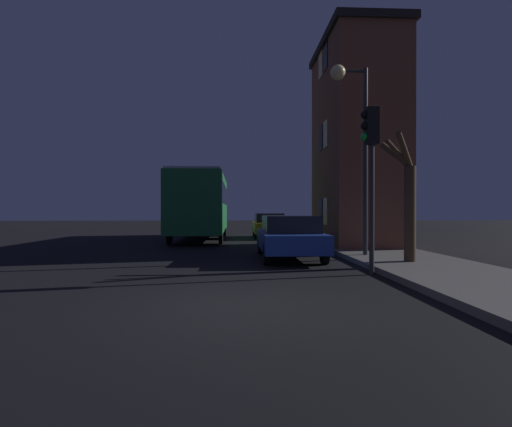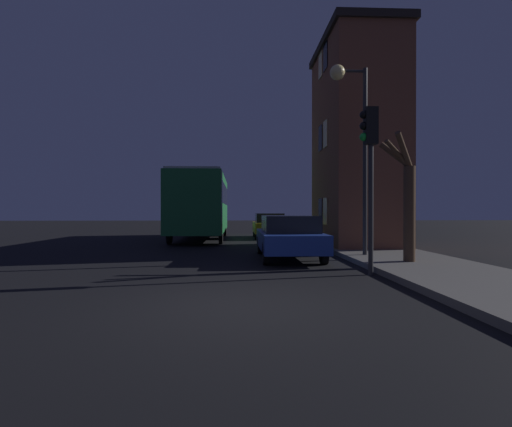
{
  "view_description": "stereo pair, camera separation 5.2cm",
  "coord_description": "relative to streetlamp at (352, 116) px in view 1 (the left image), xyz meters",
  "views": [
    {
      "loc": [
        -0.01,
        -6.6,
        1.55
      ],
      "look_at": [
        0.87,
        11.88,
        1.44
      ],
      "focal_mm": 28.0,
      "sensor_mm": 36.0,
      "label": 1
    },
    {
      "loc": [
        0.04,
        -6.6,
        1.55
      ],
      "look_at": [
        0.87,
        11.88,
        1.44
      ],
      "focal_mm": 28.0,
      "sensor_mm": 36.0,
      "label": 2
    }
  ],
  "objects": [
    {
      "name": "car_mid_lane",
      "position": [
        -1.84,
        10.4,
        -3.85
      ],
      "size": [
        1.76,
        4.01,
        1.43
      ],
      "color": "olive",
      "rests_on": "ground"
    },
    {
      "name": "streetlamp",
      "position": [
        0.0,
        0.0,
        0.0
      ],
      "size": [
        1.21,
        0.49,
        6.08
      ],
      "color": "#28282B",
      "rests_on": "sidewalk"
    },
    {
      "name": "bare_tree",
      "position": [
        1.07,
        -1.76,
        -2.77
      ],
      "size": [
        0.99,
        1.01,
        3.53
      ],
      "color": "#473323",
      "rests_on": "sidewalk"
    },
    {
      "name": "car_near_lane",
      "position": [
        -1.98,
        0.29,
        -3.85
      ],
      "size": [
        1.88,
        4.6,
        1.41
      ],
      "color": "navy",
      "rests_on": "ground"
    },
    {
      "name": "ground_plane",
      "position": [
        -3.67,
        -6.03,
        -4.6
      ],
      "size": [
        120.0,
        120.0,
        0.0
      ],
      "primitive_type": "plane",
      "color": "black"
    },
    {
      "name": "bus",
      "position": [
        -5.65,
        9.33,
        -2.5
      ],
      "size": [
        2.61,
        9.41,
        3.52
      ],
      "color": "#1E6B33",
      "rests_on": "ground"
    },
    {
      "name": "brick_building",
      "position": [
        1.42,
        4.22,
        -0.07
      ],
      "size": [
        3.08,
        5.47,
        8.7
      ],
      "color": "brown",
      "rests_on": "sidewalk"
    },
    {
      "name": "traffic_light",
      "position": [
        -0.43,
        -3.07,
        -1.66
      ],
      "size": [
        0.43,
        0.24,
        4.08
      ],
      "color": "#28282B",
      "rests_on": "ground"
    }
  ]
}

